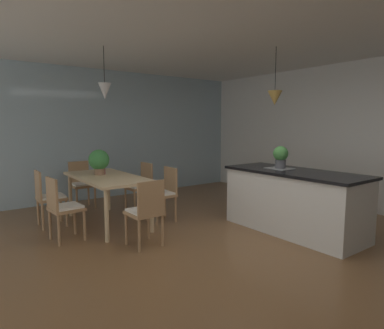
{
  "coord_description": "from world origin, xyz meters",
  "views": [
    {
      "loc": [
        2.73,
        -2.77,
        1.56
      ],
      "look_at": [
        -1.0,
        -0.01,
        1.0
      ],
      "focal_mm": 30.98,
      "sensor_mm": 36.0,
      "label": 1
    }
  ],
  "objects_px": {
    "chair_window_end": "(81,183)",
    "dining_table": "(107,181)",
    "chair_far_right": "(164,192)",
    "potted_plant_on_island": "(281,156)",
    "chair_kitchen_end": "(146,210)",
    "chair_near_right": "(63,206)",
    "chair_near_left": "(48,196)",
    "chair_far_left": "(141,185)",
    "vase_on_dining_table": "(101,168)",
    "kitchen_island": "(293,201)",
    "potted_plant_on_table": "(99,161)"
  },
  "relations": [
    {
      "from": "dining_table",
      "to": "chair_kitchen_end",
      "type": "bearing_deg",
      "value": 0.09
    },
    {
      "from": "dining_table",
      "to": "potted_plant_on_table",
      "type": "bearing_deg",
      "value": -169.44
    },
    {
      "from": "chair_near_right",
      "to": "chair_near_left",
      "type": "distance_m",
      "value": 0.8
    },
    {
      "from": "vase_on_dining_table",
      "to": "chair_window_end",
      "type": "bearing_deg",
      "value": 179.9
    },
    {
      "from": "potted_plant_on_island",
      "to": "chair_near_left",
      "type": "bearing_deg",
      "value": -127.2
    },
    {
      "from": "chair_near_right",
      "to": "potted_plant_on_island",
      "type": "xyz_separation_m",
      "value": [
        1.34,
        2.81,
        0.62
      ]
    },
    {
      "from": "chair_near_right",
      "to": "potted_plant_on_table",
      "type": "xyz_separation_m",
      "value": [
        -0.61,
        0.75,
        0.51
      ]
    },
    {
      "from": "chair_near_left",
      "to": "chair_window_end",
      "type": "bearing_deg",
      "value": 137.18
    },
    {
      "from": "vase_on_dining_table",
      "to": "dining_table",
      "type": "bearing_deg",
      "value": 0.72
    },
    {
      "from": "dining_table",
      "to": "chair_near_left",
      "type": "distance_m",
      "value": 0.91
    },
    {
      "from": "kitchen_island",
      "to": "dining_table",
      "type": "bearing_deg",
      "value": -134.59
    },
    {
      "from": "chair_far_right",
      "to": "chair_kitchen_end",
      "type": "bearing_deg",
      "value": -42.81
    },
    {
      "from": "chair_far_right",
      "to": "potted_plant_on_island",
      "type": "relative_size",
      "value": 2.54
    },
    {
      "from": "vase_on_dining_table",
      "to": "chair_far_left",
      "type": "bearing_deg",
      "value": 101.82
    },
    {
      "from": "dining_table",
      "to": "chair_far_right",
      "type": "relative_size",
      "value": 2.02
    },
    {
      "from": "chair_kitchen_end",
      "to": "chair_window_end",
      "type": "distance_m",
      "value": 2.5
    },
    {
      "from": "chair_kitchen_end",
      "to": "chair_window_end",
      "type": "xyz_separation_m",
      "value": [
        -2.5,
        -0.0,
        0.0
      ]
    },
    {
      "from": "chair_near_left",
      "to": "kitchen_island",
      "type": "relative_size",
      "value": 0.43
    },
    {
      "from": "chair_kitchen_end",
      "to": "chair_far_left",
      "type": "bearing_deg",
      "value": 154.4
    },
    {
      "from": "chair_near_left",
      "to": "potted_plant_on_island",
      "type": "distance_m",
      "value": 3.58
    },
    {
      "from": "chair_kitchen_end",
      "to": "potted_plant_on_island",
      "type": "bearing_deg",
      "value": 76.48
    },
    {
      "from": "chair_far_right",
      "to": "potted_plant_on_table",
      "type": "height_order",
      "value": "potted_plant_on_table"
    },
    {
      "from": "chair_kitchen_end",
      "to": "dining_table",
      "type": "bearing_deg",
      "value": -179.91
    },
    {
      "from": "chair_kitchen_end",
      "to": "chair_far_right",
      "type": "height_order",
      "value": "same"
    },
    {
      "from": "chair_far_left",
      "to": "chair_far_right",
      "type": "relative_size",
      "value": 1.0
    },
    {
      "from": "chair_near_right",
      "to": "kitchen_island",
      "type": "relative_size",
      "value": 0.43
    },
    {
      "from": "chair_far_left",
      "to": "vase_on_dining_table",
      "type": "xyz_separation_m",
      "value": [
        0.17,
        -0.79,
        0.4
      ]
    },
    {
      "from": "dining_table",
      "to": "chair_near_left",
      "type": "height_order",
      "value": "chair_near_left"
    },
    {
      "from": "potted_plant_on_table",
      "to": "vase_on_dining_table",
      "type": "distance_m",
      "value": 0.12
    },
    {
      "from": "chair_kitchen_end",
      "to": "kitchen_island",
      "type": "relative_size",
      "value": 0.43
    },
    {
      "from": "chair_window_end",
      "to": "dining_table",
      "type": "bearing_deg",
      "value": 0.05
    },
    {
      "from": "potted_plant_on_table",
      "to": "vase_on_dining_table",
      "type": "bearing_deg",
      "value": 117.18
    },
    {
      "from": "chair_kitchen_end",
      "to": "potted_plant_on_table",
      "type": "height_order",
      "value": "potted_plant_on_table"
    },
    {
      "from": "chair_far_left",
      "to": "chair_kitchen_end",
      "type": "relative_size",
      "value": 1.0
    },
    {
      "from": "chair_far_right",
      "to": "kitchen_island",
      "type": "height_order",
      "value": "kitchen_island"
    },
    {
      "from": "dining_table",
      "to": "kitchen_island",
      "type": "relative_size",
      "value": 0.86
    },
    {
      "from": "chair_near_left",
      "to": "kitchen_island",
      "type": "bearing_deg",
      "value": 49.65
    },
    {
      "from": "dining_table",
      "to": "chair_kitchen_end",
      "type": "relative_size",
      "value": 2.02
    },
    {
      "from": "chair_far_left",
      "to": "chair_kitchen_end",
      "type": "xyz_separation_m",
      "value": [
        1.65,
        -0.79,
        0.0
      ]
    },
    {
      "from": "dining_table",
      "to": "potted_plant_on_island",
      "type": "distance_m",
      "value": 2.69
    },
    {
      "from": "chair_far_left",
      "to": "potted_plant_on_table",
      "type": "relative_size",
      "value": 2.15
    },
    {
      "from": "chair_kitchen_end",
      "to": "chair_near_right",
      "type": "distance_m",
      "value": 1.16
    },
    {
      "from": "chair_far_left",
      "to": "potted_plant_on_table",
      "type": "bearing_deg",
      "value": -77.44
    },
    {
      "from": "chair_near_left",
      "to": "potted_plant_on_table",
      "type": "distance_m",
      "value": 0.93
    },
    {
      "from": "potted_plant_on_table",
      "to": "chair_kitchen_end",
      "type": "bearing_deg",
      "value": 1.63
    },
    {
      "from": "vase_on_dining_table",
      "to": "kitchen_island",
      "type": "bearing_deg",
      "value": 42.3
    },
    {
      "from": "chair_far_left",
      "to": "chair_near_right",
      "type": "xyz_separation_m",
      "value": [
        0.8,
        -1.58,
        0.0
      ]
    },
    {
      "from": "dining_table",
      "to": "chair_kitchen_end",
      "type": "height_order",
      "value": "chair_kitchen_end"
    },
    {
      "from": "chair_far_right",
      "to": "chair_near_left",
      "type": "bearing_deg",
      "value": -116.67
    },
    {
      "from": "vase_on_dining_table",
      "to": "chair_kitchen_end",
      "type": "bearing_deg",
      "value": 0.19
    }
  ]
}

